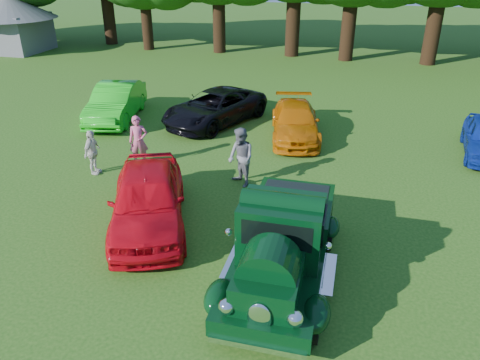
% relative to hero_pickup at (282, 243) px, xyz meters
% --- Properties ---
extents(ground, '(120.00, 120.00, 0.00)m').
position_rel_hero_pickup_xyz_m(ground, '(-1.24, 0.20, -0.90)').
color(ground, '#1D4C11').
rests_on(ground, ground).
extents(hero_pickup, '(2.46, 5.29, 2.07)m').
position_rel_hero_pickup_xyz_m(hero_pickup, '(0.00, 0.00, 0.00)').
color(hero_pickup, black).
rests_on(hero_pickup, ground).
extents(red_convertible, '(3.55, 5.12, 1.62)m').
position_rel_hero_pickup_xyz_m(red_convertible, '(-3.83, 1.29, -0.09)').
color(red_convertible, red).
rests_on(red_convertible, ground).
extents(back_car_lime, '(2.52, 4.88, 1.53)m').
position_rel_hero_pickup_xyz_m(back_car_lime, '(-8.87, 9.09, -0.13)').
color(back_car_lime, '#19B117').
rests_on(back_car_lime, ground).
extents(back_car_black, '(4.12, 5.54, 1.40)m').
position_rel_hero_pickup_xyz_m(back_car_black, '(-4.55, 9.68, -0.20)').
color(back_car_black, black).
rests_on(back_car_black, ground).
extents(back_car_orange, '(2.60, 4.69, 1.29)m').
position_rel_hero_pickup_xyz_m(back_car_orange, '(-0.99, 8.86, -0.25)').
color(back_car_orange, '#BF5F06').
rests_on(back_car_orange, ground).
extents(spectator_pink, '(0.76, 0.65, 1.76)m').
position_rel_hero_pickup_xyz_m(spectator_pink, '(-5.79, 4.88, -0.01)').
color(spectator_pink, '#CD5478').
rests_on(spectator_pink, ground).
extents(spectator_grey, '(1.15, 1.15, 1.88)m').
position_rel_hero_pickup_xyz_m(spectator_grey, '(-2.03, 4.25, 0.05)').
color(spectator_grey, slate).
rests_on(spectator_grey, ground).
extents(spectator_white, '(0.40, 0.90, 1.52)m').
position_rel_hero_pickup_xyz_m(spectator_white, '(-6.97, 3.85, -0.14)').
color(spectator_white, beige).
rests_on(spectator_white, ground).
extents(gazebo, '(6.40, 6.40, 3.90)m').
position_rel_hero_pickup_xyz_m(gazebo, '(-23.24, 21.20, 1.51)').
color(gazebo, slate).
rests_on(gazebo, ground).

